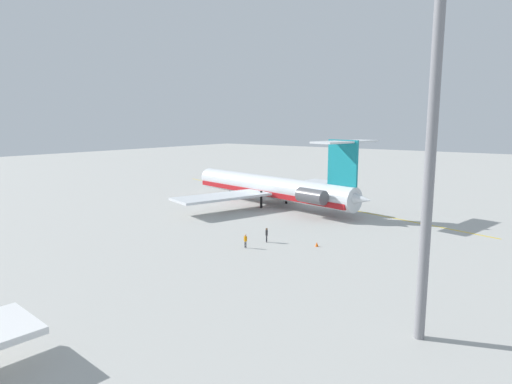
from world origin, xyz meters
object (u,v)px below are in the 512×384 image
at_px(ground_crew_near_tail, 263,179).
at_px(safety_cone_nose, 317,244).
at_px(light_mast, 434,104).
at_px(main_jetliner, 274,187).
at_px(ground_crew_portside, 267,233).
at_px(ground_crew_near_nose, 245,239).

relative_size(ground_crew_near_tail, safety_cone_nose, 3.34).
relative_size(safety_cone_nose, light_mast, 0.02).
relative_size(ground_crew_near_tail, light_mast, 0.06).
xyz_separation_m(main_jetliner, ground_crew_near_tail, (17.89, -21.10, -2.15)).
xyz_separation_m(ground_crew_near_tail, ground_crew_portside, (-30.74, 41.31, -0.01)).
distance_m(ground_crew_near_tail, light_mast, 77.64).
xyz_separation_m(ground_crew_near_nose, ground_crew_portside, (-0.55, -3.52, 0.09)).
bearing_deg(ground_crew_near_tail, safety_cone_nose, -171.69).
bearing_deg(ground_crew_near_tail, ground_crew_portside, -178.09).
xyz_separation_m(ground_crew_near_nose, safety_cone_nose, (-6.46, -5.61, -0.79)).
xyz_separation_m(ground_crew_near_tail, light_mast, (-53.19, 54.62, 14.68)).
height_order(ground_crew_near_tail, light_mast, light_mast).
bearing_deg(main_jetliner, safety_cone_nose, 146.99).
bearing_deg(main_jetliner, ground_crew_near_nose, 128.40).
xyz_separation_m(main_jetliner, ground_crew_near_nose, (-12.30, 23.73, -2.25)).
bearing_deg(ground_crew_near_tail, main_jetliner, -174.45).
bearing_deg(ground_crew_portside, light_mast, 90.02).
xyz_separation_m(ground_crew_near_nose, ground_crew_near_tail, (30.18, -44.83, 0.10)).
height_order(safety_cone_nose, light_mast, light_mast).
relative_size(main_jetliner, ground_crew_portside, 22.80).
height_order(main_jetliner, light_mast, light_mast).
bearing_deg(ground_crew_near_nose, main_jetliner, 17.85).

